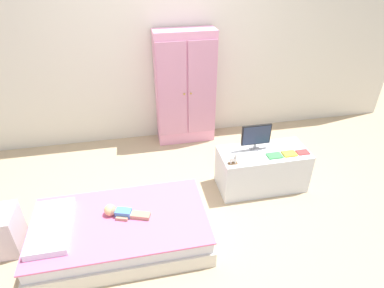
# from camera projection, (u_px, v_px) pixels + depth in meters

# --- Properties ---
(ground_plane) EXTENTS (10.00, 10.00, 0.02)m
(ground_plane) POSITION_uv_depth(u_px,v_px,m) (190.00, 213.00, 3.13)
(ground_plane) COLOR tan
(back_wall) EXTENTS (6.40, 0.05, 2.70)m
(back_wall) POSITION_uv_depth(u_px,v_px,m) (163.00, 32.00, 3.71)
(back_wall) COLOR silver
(back_wall) RESTS_ON ground_plane
(bed) EXTENTS (1.46, 0.82, 0.27)m
(bed) POSITION_uv_depth(u_px,v_px,m) (122.00, 231.00, 2.75)
(bed) COLOR silver
(bed) RESTS_ON ground_plane
(pillow) EXTENTS (0.31, 0.58, 0.06)m
(pillow) POSITION_uv_depth(u_px,v_px,m) (51.00, 226.00, 2.57)
(pillow) COLOR silver
(pillow) RESTS_ON bed
(doll) EXTENTS (0.38, 0.19, 0.10)m
(doll) POSITION_uv_depth(u_px,v_px,m) (118.00, 212.00, 2.70)
(doll) COLOR #4C84C6
(doll) RESTS_ON bed
(nightstand) EXTENTS (0.31, 0.31, 0.39)m
(nightstand) POSITION_uv_depth(u_px,v_px,m) (0.00, 232.00, 2.66)
(nightstand) COLOR silver
(nightstand) RESTS_ON ground_plane
(wardrobe) EXTENTS (0.72, 0.31, 1.41)m
(wardrobe) POSITION_uv_depth(u_px,v_px,m) (185.00, 89.00, 3.94)
(wardrobe) COLOR #E599BC
(wardrobe) RESTS_ON ground_plane
(tv_stand) EXTENTS (0.90, 0.42, 0.43)m
(tv_stand) POSITION_uv_depth(u_px,v_px,m) (262.00, 169.00, 3.36)
(tv_stand) COLOR silver
(tv_stand) RESTS_ON ground_plane
(tv_monitor) EXTENTS (0.30, 0.10, 0.27)m
(tv_monitor) POSITION_uv_depth(u_px,v_px,m) (256.00, 136.00, 3.21)
(tv_monitor) COLOR #99999E
(tv_monitor) RESTS_ON tv_stand
(rocking_horse_toy) EXTENTS (0.09, 0.04, 0.11)m
(rocking_horse_toy) POSITION_uv_depth(u_px,v_px,m) (234.00, 159.00, 3.04)
(rocking_horse_toy) COLOR #8E6642
(rocking_horse_toy) RESTS_ON tv_stand
(book_green) EXTENTS (0.15, 0.10, 0.01)m
(book_green) POSITION_uv_depth(u_px,v_px,m) (275.00, 156.00, 3.17)
(book_green) COLOR #429E51
(book_green) RESTS_ON tv_stand
(book_yellow) EXTENTS (0.13, 0.10, 0.02)m
(book_yellow) POSITION_uv_depth(u_px,v_px,m) (289.00, 154.00, 3.20)
(book_yellow) COLOR gold
(book_yellow) RESTS_ON tv_stand
(book_red) EXTENTS (0.12, 0.09, 0.01)m
(book_red) POSITION_uv_depth(u_px,v_px,m) (303.00, 152.00, 3.23)
(book_red) COLOR #CC3838
(book_red) RESTS_ON tv_stand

